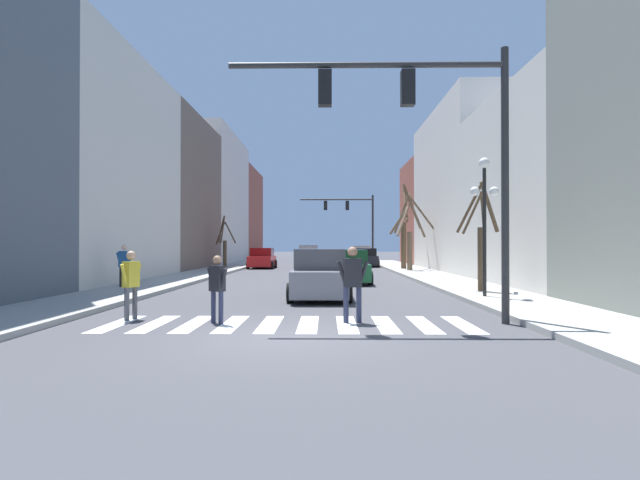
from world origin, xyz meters
TOP-DOWN VIEW (x-y plane):
  - ground_plane at (0.00, 0.00)m, footprint 240.00×240.00m
  - sidewalk_right at (6.78, 0.00)m, footprint 2.88×90.00m
  - building_row_left at (-11.22, 26.91)m, footprint 6.00×67.20m
  - building_row_right at (11.22, 16.82)m, footprint 6.00×45.93m
  - crosswalk_stripes at (0.00, 1.69)m, footprint 8.55×2.60m
  - traffic_signal_near at (3.23, 1.80)m, footprint 6.63×0.28m
  - traffic_signal_far at (3.19, 35.37)m, footprint 6.70×0.28m
  - street_lamp_right_corner at (6.15, 6.70)m, footprint 0.95×0.36m
  - car_at_intersection at (-0.69, 33.90)m, footprint 1.99×4.16m
  - car_driving_away_lane at (1.92, 14.34)m, footprint 2.17×4.64m
  - car_parked_right_far at (0.65, 7.31)m, footprint 2.09×4.41m
  - car_parked_left_far at (4.15, 32.21)m, footprint 2.14×4.20m
  - car_parked_right_mid at (-4.19, 29.24)m, footprint 2.06×4.12m
  - car_driving_toward_lane at (4.24, 37.72)m, footprint 1.97×4.17m
  - pedestrian_on_right_sidewalk at (1.50, 1.90)m, footprint 0.78×0.28m
  - pedestrian_on_left_sidewalk at (-7.30, 10.04)m, footprint 0.74×0.29m
  - pedestrian_crossing_street at (-3.99, 2.34)m, footprint 0.34×0.72m
  - pedestrian_waiting_at_curb at (-1.71, 1.76)m, footprint 0.60×0.49m
  - street_tree_right_near at (6.47, 23.66)m, footprint 3.52×3.11m
  - street_tree_right_far at (6.62, 8.56)m, footprint 1.54×0.86m
  - street_tree_left_near at (6.55, 25.79)m, footprint 1.68×3.51m
  - street_tree_left_mid at (-6.89, 27.68)m, footprint 1.72×1.56m

SIDE VIEW (x-z plane):
  - ground_plane at x=0.00m, z-range 0.00..0.00m
  - crosswalk_stripes at x=0.00m, z-range 0.00..0.01m
  - sidewalk_right at x=6.78m, z-range 0.00..0.15m
  - car_parked_left_far at x=4.15m, z-range -0.05..1.51m
  - car_parked_right_mid at x=-4.19m, z-range -0.05..1.55m
  - car_driving_away_lane at x=1.92m, z-range -0.05..1.57m
  - car_parked_right_far at x=0.65m, z-range -0.06..1.66m
  - car_driving_toward_lane at x=4.24m, z-range -0.07..1.70m
  - car_at_intersection at x=-0.69m, z-range -0.07..1.75m
  - pedestrian_waiting_at_curb at x=-1.71m, z-range 0.15..1.76m
  - pedestrian_crossing_street at x=-3.99m, z-range 0.16..1.87m
  - pedestrian_on_right_sidewalk at x=1.50m, z-range 0.17..1.98m
  - pedestrian_on_left_sidewalk at x=-7.30m, z-range 0.31..2.03m
  - street_tree_left_mid at x=-6.89m, z-range -0.08..3.84m
  - street_tree_right_far at x=6.62m, z-range -0.04..4.04m
  - street_tree_right_near at x=6.47m, z-range 0.03..5.21m
  - street_tree_left_near at x=6.55m, z-range -0.16..5.92m
  - street_lamp_right_corner at x=6.15m, z-range 1.10..5.72m
  - traffic_signal_far at x=3.19m, z-range 1.43..7.81m
  - traffic_signal_near at x=3.23m, z-range 1.46..7.99m
  - building_row_right at x=11.22m, z-range -0.43..10.65m
  - building_row_left at x=-11.22m, z-range -0.80..13.12m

